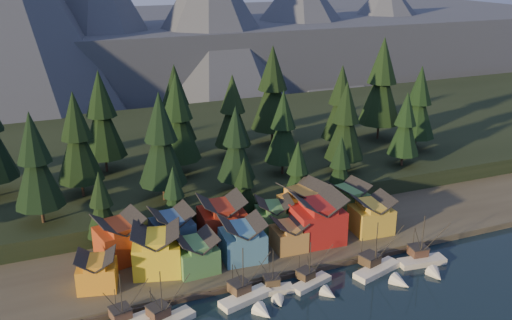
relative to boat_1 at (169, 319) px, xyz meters
name	(u,v)px	position (x,y,z in m)	size (l,w,h in m)	color
shore_strip	(225,228)	(21.92, 32.52, -1.41)	(400.00, 50.00, 1.50)	#393329
hillside	(172,155)	(21.92, 82.52, 0.84)	(420.00, 100.00, 6.00)	black
dock	(264,277)	(21.92, 9.02, -1.66)	(80.00, 4.00, 1.00)	#453B31
mountain_ridge	(97,34)	(17.73, 206.11, 23.89)	(560.00, 190.00, 90.00)	#4B5261
boat_1	(169,319)	(0.00, 0.00, 0.00)	(11.97, 12.40, 12.05)	beige
boat_2	(249,293)	(15.90, 1.93, 0.16)	(11.26, 11.76, 12.34)	white
boat_3	(275,286)	(21.65, 2.92, -0.15)	(8.31, 8.82, 10.14)	beige
boat_4	(315,279)	(30.08, 2.16, -0.18)	(9.59, 10.02, 10.52)	beige
boat_5	(383,265)	(45.03, 1.05, 0.13)	(12.02, 12.53, 12.52)	silver
boat_6	(426,257)	(55.36, 0.45, 0.18)	(10.81, 11.55, 12.29)	beige
house_front_0	(97,270)	(-9.82, 16.26, 3.16)	(8.70, 8.40, 7.27)	orange
house_front_1	(157,249)	(2.27, 17.82, 4.44)	(11.39, 11.12, 9.71)	yellow
house_front_2	(196,252)	(9.66, 15.24, 3.43)	(8.38, 8.44, 7.79)	#477F45
house_front_3	(242,238)	(20.09, 16.09, 4.04)	(9.39, 9.01, 8.95)	teal
house_front_4	(289,233)	(30.94, 16.23, 2.98)	(7.08, 7.60, 6.93)	#AB7A3C
house_front_5	(318,217)	(38.44, 17.08, 5.18)	(11.12, 10.21, 11.12)	maroon
house_front_6	(371,213)	(52.16, 16.46, 3.90)	(9.26, 8.82, 8.68)	gold
house_back_0	(120,237)	(-3.77, 25.39, 4.60)	(10.77, 10.48, 10.02)	#9D3718
house_back_1	(172,229)	(7.48, 25.59, 4.27)	(8.94, 9.03, 9.40)	#324E78
house_back_2	(222,218)	(18.89, 25.76, 4.76)	(10.21, 9.46, 10.32)	maroon
house_back_3	(274,214)	(31.30, 24.99, 3.65)	(9.46, 8.80, 8.20)	#468146
house_back_4	(303,204)	(39.11, 25.53, 4.80)	(11.35, 11.07, 10.41)	#BE8131
house_back_5	(348,200)	(51.09, 24.97, 4.06)	(9.04, 9.13, 8.99)	#498045
tree_hill_2	(35,163)	(-18.08, 40.52, 17.83)	(10.99, 10.99, 25.61)	#332319
tree_hill_3	(77,140)	(-8.08, 52.52, 18.31)	(11.37, 11.37, 26.48)	#332319
tree_hill_4	(102,117)	(-0.08, 67.52, 19.23)	(12.09, 12.09, 28.16)	#332319
tree_hill_5	(161,142)	(9.92, 42.52, 18.56)	(11.56, 11.56, 26.93)	#332319
tree_hill_6	(177,120)	(17.92, 57.52, 19.17)	(12.04, 12.04, 28.04)	#332319
tree_hill_7	(236,146)	(27.92, 40.52, 16.03)	(9.58, 9.58, 22.31)	#332319
tree_hill_8	(233,113)	(35.92, 64.52, 17.46)	(10.70, 10.70, 24.93)	#332319
tree_hill_9	(283,129)	(43.92, 47.52, 16.54)	(9.98, 9.98, 23.25)	#332319
tree_hill_10	(272,91)	(51.92, 72.52, 20.80)	(13.32, 13.32, 31.02)	#332319
tree_hill_11	(345,123)	(59.92, 42.52, 17.65)	(10.85, 10.85, 25.28)	#332319
tree_hill_12	(341,105)	(67.92, 58.52, 18.24)	(11.31, 11.31, 26.35)	#332319
tree_hill_13	(405,126)	(77.92, 40.52, 15.48)	(9.15, 9.15, 21.31)	#332319
tree_hill_14	(381,84)	(85.92, 64.52, 21.73)	(14.04, 14.04, 32.72)	#332319
tree_hill_15	(176,106)	(21.92, 74.52, 18.61)	(11.60, 11.60, 27.02)	#332319
tree_hill_17	(419,105)	(89.92, 50.52, 17.99)	(11.11, 11.11, 25.89)	#332319
tree_shore_0	(102,206)	(-6.08, 32.52, 9.06)	(7.64, 7.64, 17.80)	#332319
tree_shore_1	(174,198)	(9.92, 32.52, 8.41)	(7.13, 7.13, 16.62)	#332319
tree_shore_2	(244,187)	(26.92, 32.52, 8.32)	(7.06, 7.06, 16.44)	#332319
tree_shore_3	(297,174)	(40.92, 32.52, 9.60)	(8.06, 8.06, 18.78)	#332319
tree_shore_4	(340,168)	(52.92, 32.52, 9.49)	(7.97, 7.97, 18.58)	#332319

